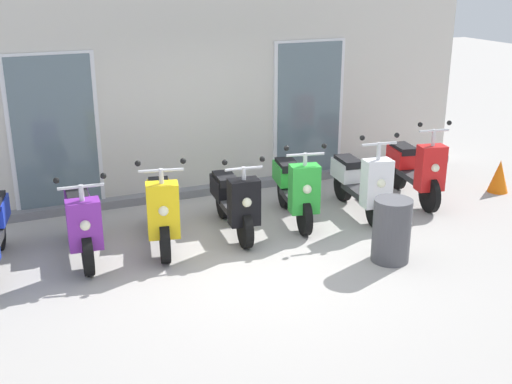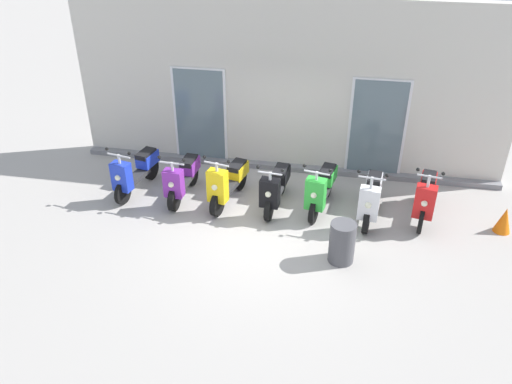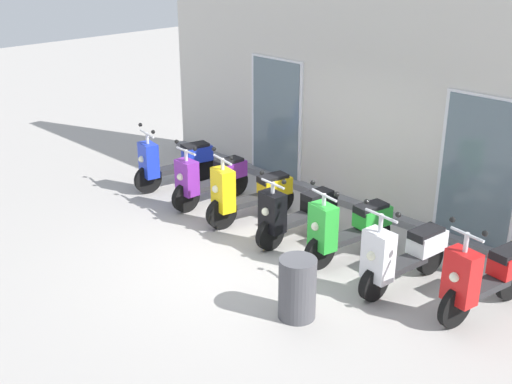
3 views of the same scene
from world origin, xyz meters
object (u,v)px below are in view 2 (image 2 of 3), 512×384
at_px(scooter_purple, 183,178).
at_px(scooter_white, 371,197).
at_px(traffic_cone, 504,220).
at_px(scooter_green, 321,188).
at_px(scooter_red, 426,196).
at_px(trash_bin, 342,242).
at_px(scooter_blue, 136,171).
at_px(scooter_black, 276,187).
at_px(scooter_yellow, 228,182).

relative_size(scooter_purple, scooter_white, 0.99).
bearing_deg(traffic_cone, scooter_green, 177.53).
xyz_separation_m(scooter_green, scooter_red, (2.04, 0.04, 0.02)).
xyz_separation_m(scooter_purple, traffic_cone, (6.43, -0.11, -0.21)).
bearing_deg(trash_bin, scooter_blue, 160.00).
relative_size(scooter_black, scooter_white, 0.99).
bearing_deg(scooter_white, scooter_blue, 178.51).
relative_size(scooter_black, traffic_cone, 3.03).
bearing_deg(scooter_black, scooter_white, -2.34).
bearing_deg(scooter_black, traffic_cone, -1.40).
relative_size(scooter_green, trash_bin, 1.97).
distance_m(scooter_yellow, scooter_red, 3.97).
height_order(scooter_blue, scooter_black, scooter_blue).
bearing_deg(scooter_purple, scooter_green, 0.89).
bearing_deg(scooter_green, scooter_purple, -179.11).
relative_size(scooter_blue, scooter_white, 1.01).
distance_m(scooter_black, traffic_cone, 4.46).
bearing_deg(scooter_red, scooter_yellow, -178.30).
bearing_deg(scooter_white, traffic_cone, -0.69).
relative_size(scooter_red, traffic_cone, 3.09).
bearing_deg(scooter_white, scooter_yellow, 179.08).
xyz_separation_m(scooter_blue, scooter_yellow, (2.05, -0.08, -0.02)).
bearing_deg(scooter_yellow, scooter_purple, 178.28).
height_order(scooter_blue, trash_bin, scooter_blue).
bearing_deg(scooter_black, scooter_yellow, -178.19).
bearing_deg(trash_bin, scooter_yellow, 147.44).
height_order(scooter_red, traffic_cone, scooter_red).
xyz_separation_m(scooter_white, trash_bin, (-0.49, -1.50, -0.09)).
xyz_separation_m(scooter_white, scooter_red, (1.05, 0.16, 0.04)).
bearing_deg(scooter_yellow, trash_bin, -32.56).
distance_m(scooter_purple, scooter_green, 2.91).
bearing_deg(scooter_black, scooter_green, 2.68).
distance_m(scooter_yellow, scooter_white, 2.91).
bearing_deg(traffic_cone, scooter_white, 179.31).
bearing_deg(scooter_red, scooter_purple, -178.98).
bearing_deg(scooter_green, trash_bin, -72.98).
xyz_separation_m(scooter_blue, traffic_cone, (7.49, -0.16, -0.24)).
relative_size(scooter_blue, trash_bin, 2.05).
bearing_deg(scooter_white, scooter_green, 172.98).
height_order(scooter_green, scooter_white, scooter_white).
bearing_deg(trash_bin, scooter_green, 107.02).
height_order(scooter_black, scooter_red, scooter_red).
relative_size(scooter_blue, scooter_green, 1.04).
bearing_deg(scooter_green, scooter_blue, 179.89).
relative_size(scooter_black, scooter_green, 1.02).
xyz_separation_m(traffic_cone, trash_bin, (-3.03, -1.47, 0.13)).
bearing_deg(scooter_yellow, scooter_green, 2.23).
xyz_separation_m(scooter_blue, scooter_red, (6.01, 0.04, 0.02)).
bearing_deg(scooter_red, scooter_green, -178.79).
relative_size(scooter_green, scooter_white, 0.98).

